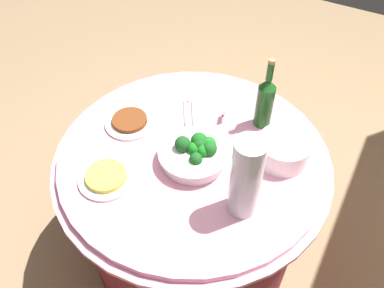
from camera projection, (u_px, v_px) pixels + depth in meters
ground_plane at (192, 243)px, 2.22m from camera, size 6.00×6.00×0.00m
buffet_table at (192, 203)px, 1.95m from camera, size 1.16×1.16×0.74m
broccoli_bowl at (195, 153)px, 1.62m from camera, size 0.28×0.28×0.12m
plate_stack at (283, 150)px, 1.63m from camera, size 0.21×0.21×0.10m
wine_bottle at (265, 101)px, 1.71m from camera, size 0.07×0.07×0.34m
decorative_fruit_vase at (246, 180)px, 1.38m from camera, size 0.11×0.11×0.34m
serving_tongs at (189, 112)px, 1.85m from camera, size 0.16×0.12×0.01m
food_plate_fried_egg at (106, 177)px, 1.58m from camera, size 0.22×0.22×0.03m
food_plate_stir_fry at (130, 121)px, 1.79m from camera, size 0.22×0.22×0.03m
label_placard_front at (224, 114)px, 1.80m from camera, size 0.05×0.02×0.05m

